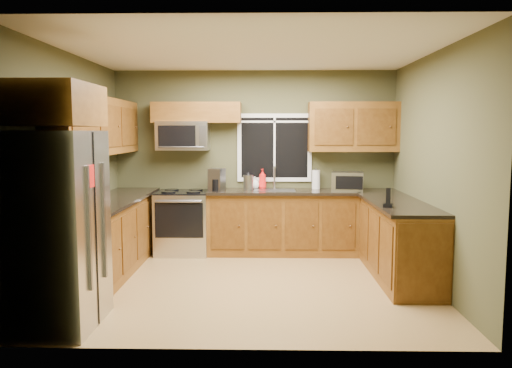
{
  "coord_description": "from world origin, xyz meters",
  "views": [
    {
      "loc": [
        0.17,
        -5.74,
        1.79
      ],
      "look_at": [
        0.05,
        0.35,
        1.15
      ],
      "focal_mm": 35.0,
      "sensor_mm": 36.0,
      "label": 1
    }
  ],
  "objects_px": {
    "range": "(183,222)",
    "coffee_maker": "(217,180)",
    "refrigerator": "(57,230)",
    "microwave": "(183,136)",
    "kettle": "(248,181)",
    "paper_towel_roll": "(316,180)",
    "toaster_oven": "(347,182)",
    "soap_bottle_c": "(254,183)",
    "soap_bottle_a": "(262,179)",
    "cordless_phone": "(388,201)"
  },
  "relations": [
    {
      "from": "refrigerator",
      "to": "toaster_oven",
      "type": "bearing_deg",
      "value": 41.17
    },
    {
      "from": "kettle",
      "to": "cordless_phone",
      "type": "relative_size",
      "value": 1.19
    },
    {
      "from": "microwave",
      "to": "paper_towel_roll",
      "type": "bearing_deg",
      "value": 2.16
    },
    {
      "from": "kettle",
      "to": "paper_towel_roll",
      "type": "bearing_deg",
      "value": 7.11
    },
    {
      "from": "microwave",
      "to": "cordless_phone",
      "type": "distance_m",
      "value": 3.22
    },
    {
      "from": "kettle",
      "to": "soap_bottle_a",
      "type": "xyz_separation_m",
      "value": [
        0.21,
        0.15,
        0.03
      ]
    },
    {
      "from": "toaster_oven",
      "to": "paper_towel_roll",
      "type": "relative_size",
      "value": 1.58
    },
    {
      "from": "cordless_phone",
      "to": "refrigerator",
      "type": "bearing_deg",
      "value": -160.61
    },
    {
      "from": "coffee_maker",
      "to": "soap_bottle_a",
      "type": "xyz_separation_m",
      "value": [
        0.66,
        0.26,
        -0.0
      ]
    },
    {
      "from": "range",
      "to": "soap_bottle_a",
      "type": "height_order",
      "value": "soap_bottle_a"
    },
    {
      "from": "refrigerator",
      "to": "coffee_maker",
      "type": "xyz_separation_m",
      "value": [
        1.2,
        2.74,
        0.19
      ]
    },
    {
      "from": "toaster_oven",
      "to": "soap_bottle_c",
      "type": "bearing_deg",
      "value": 168.12
    },
    {
      "from": "range",
      "to": "soap_bottle_c",
      "type": "relative_size",
      "value": 5.13
    },
    {
      "from": "soap_bottle_c",
      "to": "kettle",
      "type": "bearing_deg",
      "value": -126.22
    },
    {
      "from": "refrigerator",
      "to": "microwave",
      "type": "distance_m",
      "value": 3.1
    },
    {
      "from": "range",
      "to": "kettle",
      "type": "bearing_deg",
      "value": 5.03
    },
    {
      "from": "toaster_oven",
      "to": "paper_towel_roll",
      "type": "distance_m",
      "value": 0.51
    },
    {
      "from": "range",
      "to": "paper_towel_roll",
      "type": "xyz_separation_m",
      "value": [
        1.97,
        0.21,
        0.61
      ]
    },
    {
      "from": "toaster_oven",
      "to": "kettle",
      "type": "bearing_deg",
      "value": 173.55
    },
    {
      "from": "coffee_maker",
      "to": "paper_towel_roll",
      "type": "bearing_deg",
      "value": 9.5
    },
    {
      "from": "toaster_oven",
      "to": "cordless_phone",
      "type": "relative_size",
      "value": 2.21
    },
    {
      "from": "refrigerator",
      "to": "soap_bottle_c",
      "type": "xyz_separation_m",
      "value": [
        1.74,
        2.97,
        0.13
      ]
    },
    {
      "from": "range",
      "to": "soap_bottle_c",
      "type": "bearing_deg",
      "value": 11.05
    },
    {
      "from": "range",
      "to": "toaster_oven",
      "type": "height_order",
      "value": "toaster_oven"
    },
    {
      "from": "range",
      "to": "coffee_maker",
      "type": "xyz_separation_m",
      "value": [
        0.51,
        -0.03,
        0.62
      ]
    },
    {
      "from": "paper_towel_roll",
      "to": "cordless_phone",
      "type": "relative_size",
      "value": 1.4
    },
    {
      "from": "toaster_oven",
      "to": "soap_bottle_c",
      "type": "height_order",
      "value": "toaster_oven"
    },
    {
      "from": "refrigerator",
      "to": "range",
      "type": "bearing_deg",
      "value": 76.03
    },
    {
      "from": "range",
      "to": "cordless_phone",
      "type": "xyz_separation_m",
      "value": [
        2.61,
        -1.61,
        0.54
      ]
    },
    {
      "from": "soap_bottle_c",
      "to": "cordless_phone",
      "type": "distance_m",
      "value": 2.39
    },
    {
      "from": "microwave",
      "to": "soap_bottle_a",
      "type": "distance_m",
      "value": 1.34
    },
    {
      "from": "range",
      "to": "coffee_maker",
      "type": "bearing_deg",
      "value": -3.89
    },
    {
      "from": "kettle",
      "to": "paper_towel_roll",
      "type": "xyz_separation_m",
      "value": [
        1.01,
        0.13,
        0.02
      ]
    },
    {
      "from": "soap_bottle_a",
      "to": "cordless_phone",
      "type": "distance_m",
      "value": 2.34
    },
    {
      "from": "coffee_maker",
      "to": "soap_bottle_a",
      "type": "distance_m",
      "value": 0.71
    },
    {
      "from": "refrigerator",
      "to": "kettle",
      "type": "bearing_deg",
      "value": 59.96
    },
    {
      "from": "microwave",
      "to": "paper_towel_roll",
      "type": "distance_m",
      "value": 2.08
    },
    {
      "from": "microwave",
      "to": "toaster_oven",
      "type": "bearing_deg",
      "value": -5.09
    },
    {
      "from": "soap_bottle_c",
      "to": "cordless_phone",
      "type": "xyz_separation_m",
      "value": [
        1.56,
        -1.81,
        -0.03
      ]
    },
    {
      "from": "microwave",
      "to": "soap_bottle_a",
      "type": "xyz_separation_m",
      "value": [
        1.17,
        0.09,
        -0.64
      ]
    },
    {
      "from": "refrigerator",
      "to": "toaster_oven",
      "type": "height_order",
      "value": "refrigerator"
    },
    {
      "from": "kettle",
      "to": "soap_bottle_c",
      "type": "relative_size",
      "value": 1.44
    },
    {
      "from": "coffee_maker",
      "to": "cordless_phone",
      "type": "relative_size",
      "value": 1.46
    },
    {
      "from": "soap_bottle_a",
      "to": "range",
      "type": "bearing_deg",
      "value": -168.86
    },
    {
      "from": "refrigerator",
      "to": "range",
      "type": "height_order",
      "value": "refrigerator"
    },
    {
      "from": "toaster_oven",
      "to": "coffee_maker",
      "type": "xyz_separation_m",
      "value": [
        -1.88,
        0.04,
        0.01
      ]
    },
    {
      "from": "soap_bottle_a",
      "to": "soap_bottle_c",
      "type": "xyz_separation_m",
      "value": [
        -0.12,
        -0.03,
        -0.06
      ]
    },
    {
      "from": "refrigerator",
      "to": "coffee_maker",
      "type": "bearing_deg",
      "value": 66.37
    },
    {
      "from": "range",
      "to": "microwave",
      "type": "distance_m",
      "value": 1.27
    },
    {
      "from": "microwave",
      "to": "toaster_oven",
      "type": "xyz_separation_m",
      "value": [
        2.39,
        -0.21,
        -0.65
      ]
    }
  ]
}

